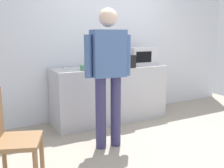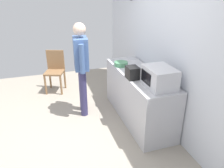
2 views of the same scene
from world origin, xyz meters
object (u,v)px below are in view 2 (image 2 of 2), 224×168
object	(u,v)px
spoon_utensil	(125,61)
wooden_chair	(55,69)
person_standing	(81,63)
salad_bowl	(121,64)
microwave	(159,77)
toaster	(132,73)
fork_utensil	(132,59)
sandwich_plate	(134,70)

from	to	relation	value
spoon_utensil	wooden_chair	distance (m)	1.70
spoon_utensil	wooden_chair	size ratio (longest dim) A/B	0.18
person_standing	spoon_utensil	bearing A→B (deg)	103.30
salad_bowl	person_standing	bearing A→B (deg)	-94.18
microwave	toaster	bearing A→B (deg)	-149.31
microwave	fork_utensil	size ratio (longest dim) A/B	2.94
microwave	spoon_utensil	bearing A→B (deg)	-178.71
wooden_chair	toaster	bearing A→B (deg)	30.18
sandwich_plate	person_standing	world-z (taller)	person_standing
toaster	wooden_chair	size ratio (longest dim) A/B	0.23
fork_utensil	wooden_chair	distance (m)	1.83
toaster	wooden_chair	distance (m)	2.26
toaster	fork_utensil	world-z (taller)	toaster
wooden_chair	salad_bowl	bearing A→B (deg)	42.18
sandwich_plate	fork_utensil	distance (m)	0.66
microwave	toaster	world-z (taller)	microwave
fork_utensil	wooden_chair	bearing A→B (deg)	-123.22
fork_utensil	spoon_utensil	distance (m)	0.17
toaster	spoon_utensil	bearing A→B (deg)	166.49
salad_bowl	toaster	xyz separation A→B (m)	(0.64, -0.04, 0.06)
sandwich_plate	spoon_utensil	world-z (taller)	sandwich_plate
microwave	fork_utensil	world-z (taller)	microwave
sandwich_plate	fork_utensil	bearing A→B (deg)	160.71
spoon_utensil	sandwich_plate	bearing A→B (deg)	-4.76
fork_utensil	spoon_utensil	bearing A→B (deg)	-84.48
person_standing	sandwich_plate	bearing A→B (deg)	65.70
salad_bowl	wooden_chair	world-z (taller)	salad_bowl
salad_bowl	toaster	bearing A→B (deg)	-3.41
salad_bowl	fork_utensil	bearing A→B (deg)	129.42
microwave	person_standing	bearing A→B (deg)	-139.66
microwave	fork_utensil	distance (m)	1.36
person_standing	wooden_chair	world-z (taller)	person_standing
spoon_utensil	wooden_chair	xyz separation A→B (m)	(-1.00, -1.33, -0.38)
sandwich_plate	salad_bowl	xyz separation A→B (m)	(-0.34, -0.13, 0.02)
microwave	salad_bowl	bearing A→B (deg)	-168.75
microwave	person_standing	xyz separation A→B (m)	(-1.11, -0.95, -0.04)
sandwich_plate	fork_utensil	xyz separation A→B (m)	(-0.62, 0.22, -0.02)
microwave	person_standing	size ratio (longest dim) A/B	0.29
sandwich_plate	salad_bowl	bearing A→B (deg)	-158.87
microwave	spoon_utensil	distance (m)	1.34
toaster	spoon_utensil	size ratio (longest dim) A/B	1.29
microwave	sandwich_plate	distance (m)	0.74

